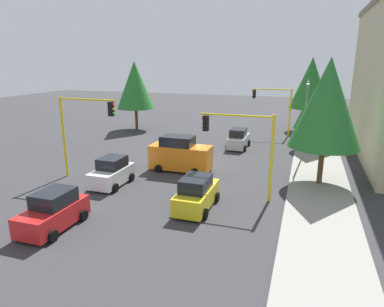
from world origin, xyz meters
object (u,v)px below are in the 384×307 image
traffic_signal_near_right (83,122)px  car_yellow (197,194)px  traffic_signal_far_left (274,102)px  delivery_van_orange (180,155)px  tree_opposite_side (135,85)px  tree_roadside_mid (315,104)px  traffic_signal_near_left (242,139)px  car_white (112,173)px  tree_roadside_far (311,83)px  car_silver (238,139)px  car_red (53,212)px  street_lamp_curbside (306,111)px  tree_roadside_near (327,103)px

traffic_signal_near_right → car_yellow: 10.18m
traffic_signal_far_left → delivery_van_orange: size_ratio=1.13×
traffic_signal_far_left → tree_opposite_side: (2.00, -16.66, 1.69)m
traffic_signal_near_right → tree_opposite_side: 18.80m
traffic_signal_near_right → tree_roadside_mid: 21.07m
tree_roadside_mid → delivery_van_orange: size_ratio=1.42×
delivery_van_orange → car_yellow: (6.47, 3.44, -0.39)m
delivery_van_orange → traffic_signal_near_right: bearing=-55.7°
traffic_signal_near_left → car_white: 9.38m
traffic_signal_near_left → tree_roadside_far: 24.39m
car_silver → car_red: same height
tree_roadside_far → delivery_van_orange: tree_roadside_far is taller
traffic_signal_near_right → street_lamp_curbside: 17.77m
street_lamp_curbside → tree_roadside_near: 5.92m
traffic_signal_near_left → tree_opposite_side: tree_opposite_side is taller
traffic_signal_far_left → car_silver: traffic_signal_far_left is taller
street_lamp_curbside → traffic_signal_near_right: bearing=-57.3°
tree_roadside_mid → car_silver: size_ratio=1.76×
tree_roadside_mid → car_silver: tree_roadside_mid is taller
traffic_signal_near_right → street_lamp_curbside: street_lamp_curbside is taller
street_lamp_curbside → tree_roadside_near: size_ratio=0.80×
car_white → tree_roadside_far: bearing=152.6°
traffic_signal_far_left → car_red: bearing=-17.1°
car_red → car_yellow: bearing=126.7°
tree_roadside_far → car_silver: bearing=-29.5°
tree_roadside_near → car_red: bearing=-49.9°
traffic_signal_near_left → tree_roadside_near: tree_roadside_near is taller
traffic_signal_near_left → car_red: 11.38m
tree_roadside_far → delivery_van_orange: (20.00, -9.38, -4.55)m
tree_roadside_near → car_white: (4.61, -13.74, -4.82)m
traffic_signal_near_right → delivery_van_orange: size_ratio=1.24×
tree_opposite_side → tree_roadside_mid: (4.00, 21.00, -1.10)m
traffic_signal_near_right → traffic_signal_far_left: bearing=150.3°
street_lamp_curbside → car_silver: (-3.02, -6.13, -3.45)m
traffic_signal_near_right → tree_roadside_far: bearing=147.6°
tree_roadside_near → tree_roadside_mid: tree_roadside_near is taller
traffic_signal_far_left → tree_opposite_side: tree_opposite_side is taller
tree_roadside_mid → tree_roadside_near: bearing=2.9°
tree_roadside_far → delivery_van_orange: bearing=-25.1°
traffic_signal_near_right → traffic_signal_far_left: traffic_signal_near_right is taller
traffic_signal_near_left → tree_roadside_far: tree_roadside_far is taller
traffic_signal_far_left → car_yellow: (22.47, -2.10, -2.96)m
tree_roadside_near → car_yellow: size_ratio=2.13×
tree_opposite_side → car_red: (25.14, 8.29, -4.65)m
traffic_signal_near_right → tree_roadside_mid: (-14.00, 15.74, 0.24)m
traffic_signal_far_left → car_red: traffic_signal_far_left is taller
street_lamp_curbside → car_white: (10.22, -12.44, -3.45)m
delivery_van_orange → car_red: bearing=-14.3°
street_lamp_curbside → tree_opposite_side: 21.91m
tree_roadside_near → car_silver: bearing=-139.3°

